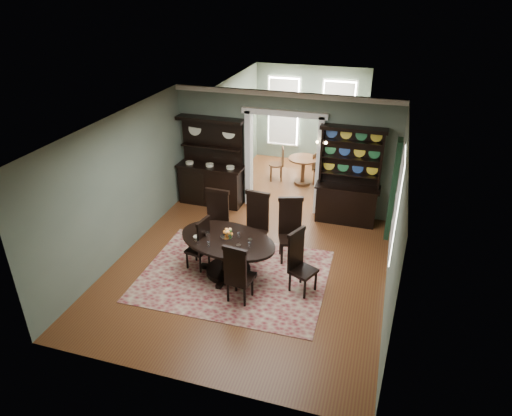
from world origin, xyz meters
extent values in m
cube|color=brown|center=(0.00, 0.00, -0.01)|extent=(5.50, 6.00, 0.01)
cube|color=silver|center=(0.00, 0.00, 3.00)|extent=(5.50, 6.00, 0.01)
cube|color=slate|center=(-2.75, 0.00, 1.50)|extent=(0.01, 6.00, 3.00)
cube|color=slate|center=(2.75, 0.00, 1.50)|extent=(0.01, 6.00, 3.00)
cube|color=slate|center=(0.00, -3.00, 1.50)|extent=(5.50, 0.01, 3.00)
cube|color=slate|center=(-1.83, 3.00, 1.50)|extent=(1.85, 0.01, 3.00)
cube|color=slate|center=(1.83, 3.00, 1.50)|extent=(1.85, 0.01, 3.00)
cube|color=slate|center=(0.00, 3.00, 2.75)|extent=(1.80, 0.01, 0.50)
cube|color=white|center=(0.00, 2.95, 2.94)|extent=(5.50, 0.10, 0.12)
cube|color=brown|center=(0.00, 4.75, -0.01)|extent=(3.50, 3.50, 0.01)
cube|color=silver|center=(0.00, 4.75, 3.00)|extent=(3.50, 3.50, 0.01)
cube|color=slate|center=(-1.75, 4.75, 1.50)|extent=(0.01, 3.50, 3.00)
cube|color=slate|center=(1.75, 4.75, 1.50)|extent=(0.01, 3.50, 3.00)
cube|color=slate|center=(0.00, 6.50, 1.50)|extent=(3.50, 0.01, 3.00)
cube|color=white|center=(-0.85, 6.45, 1.55)|extent=(1.05, 0.06, 2.20)
cube|color=white|center=(0.85, 6.45, 1.55)|extent=(1.05, 0.06, 2.20)
cube|color=white|center=(-0.90, 3.00, 1.25)|extent=(0.14, 0.25, 2.50)
cube|color=white|center=(0.90, 3.00, 1.25)|extent=(0.14, 0.25, 2.50)
cube|color=white|center=(0.00, 3.00, 2.50)|extent=(2.08, 0.25, 0.14)
cube|color=white|center=(2.74, 0.60, 1.60)|extent=(0.02, 1.10, 2.00)
cube|color=white|center=(2.73, 0.60, 1.60)|extent=(0.01, 1.22, 2.12)
cube|color=#16311D|center=(2.65, 1.28, 1.60)|extent=(0.10, 0.35, 2.10)
cube|color=#B78130|center=(0.95, 2.92, 1.85)|extent=(0.08, 0.05, 0.18)
sphere|color=#FFD88C|center=(0.85, 2.77, 1.93)|extent=(0.07, 0.07, 0.07)
sphere|color=#FFD88C|center=(1.05, 2.77, 1.93)|extent=(0.07, 0.07, 0.07)
cube|color=maroon|center=(-0.19, -0.25, 0.01)|extent=(3.70, 2.88, 0.01)
ellipsoid|color=black|center=(-0.33, -0.19, 0.78)|extent=(2.29, 1.76, 0.05)
cylinder|color=black|center=(-0.33, -0.19, 0.74)|extent=(2.30, 2.30, 0.03)
cylinder|color=black|center=(-0.33, -0.19, 0.41)|extent=(0.26, 0.26, 0.71)
cylinder|color=black|center=(-0.33, -0.19, 0.05)|extent=(0.90, 0.90, 0.11)
cylinder|color=white|center=(-0.36, -0.16, 0.82)|extent=(0.24, 0.24, 0.04)
cube|color=black|center=(-0.87, 0.49, 0.50)|extent=(0.51, 0.49, 0.06)
cube|color=black|center=(-0.87, 0.70, 0.93)|extent=(0.50, 0.07, 0.84)
cube|color=black|center=(-0.87, 0.70, 1.36)|extent=(0.54, 0.09, 0.09)
cylinder|color=black|center=(-1.08, 0.30, 0.25)|extent=(0.05, 0.05, 0.50)
cylinder|color=black|center=(-0.69, 0.29, 0.25)|extent=(0.05, 0.05, 0.50)
cylinder|color=black|center=(-1.06, 0.69, 0.25)|extent=(0.05, 0.05, 0.50)
cylinder|color=black|center=(-0.67, 0.68, 0.25)|extent=(0.05, 0.05, 0.50)
cube|color=black|center=(-0.04, 0.64, 0.49)|extent=(0.53, 0.51, 0.06)
cube|color=black|center=(-0.03, 0.86, 0.92)|extent=(0.50, 0.09, 0.84)
cube|color=black|center=(-0.03, 0.86, 1.35)|extent=(0.54, 0.12, 0.09)
cylinder|color=black|center=(-0.25, 0.47, 0.25)|extent=(0.05, 0.05, 0.49)
cylinder|color=black|center=(0.13, 0.44, 0.25)|extent=(0.05, 0.05, 0.49)
cylinder|color=black|center=(-0.22, 0.85, 0.25)|extent=(0.05, 0.05, 0.49)
cylinder|color=black|center=(0.16, 0.82, 0.25)|extent=(0.05, 0.05, 0.49)
cube|color=black|center=(0.75, 0.66, 0.48)|extent=(0.60, 0.59, 0.06)
cube|color=black|center=(0.68, 0.86, 0.90)|extent=(0.47, 0.20, 0.82)
cube|color=black|center=(0.68, 0.86, 1.32)|extent=(0.52, 0.23, 0.08)
cylinder|color=black|center=(0.63, 0.42, 0.24)|extent=(0.05, 0.05, 0.48)
cylinder|color=black|center=(0.99, 0.54, 0.24)|extent=(0.05, 0.05, 0.48)
cylinder|color=black|center=(0.51, 0.78, 0.24)|extent=(0.05, 0.05, 0.48)
cylinder|color=black|center=(0.87, 0.90, 0.24)|extent=(0.05, 0.05, 0.48)
cube|color=black|center=(-1.00, -0.16, 0.41)|extent=(0.46, 0.48, 0.05)
cube|color=black|center=(-0.83, -0.20, 0.77)|extent=(0.12, 0.41, 0.70)
cube|color=black|center=(-0.83, -0.20, 1.12)|extent=(0.14, 0.45, 0.07)
cylinder|color=black|center=(-1.13, 0.02, 0.21)|extent=(0.04, 0.04, 0.41)
cylinder|color=black|center=(-1.19, -0.29, 0.21)|extent=(0.04, 0.04, 0.41)
cylinder|color=black|center=(-0.81, -0.04, 0.21)|extent=(0.04, 0.04, 0.41)
cylinder|color=black|center=(-0.87, -0.35, 0.21)|extent=(0.04, 0.04, 0.41)
cube|color=black|center=(1.23, -0.33, 0.45)|extent=(0.57, 0.58, 0.06)
cube|color=black|center=(1.05, -0.25, 0.83)|extent=(0.23, 0.42, 0.76)
cube|color=black|center=(1.05, -0.25, 1.22)|extent=(0.26, 0.47, 0.08)
cylinder|color=black|center=(1.31, -0.56, 0.22)|extent=(0.05, 0.05, 0.45)
cylinder|color=black|center=(1.46, -0.24, 0.22)|extent=(0.05, 0.05, 0.45)
cylinder|color=black|center=(0.99, -0.41, 0.22)|extent=(0.05, 0.05, 0.45)
cylinder|color=black|center=(1.14, -0.10, 0.22)|extent=(0.05, 0.05, 0.45)
cube|color=black|center=(0.16, -0.91, 0.43)|extent=(0.48, 0.46, 0.06)
cube|color=black|center=(0.14, -1.09, 0.81)|extent=(0.44, 0.10, 0.74)
cube|color=black|center=(0.14, -1.09, 1.19)|extent=(0.48, 0.12, 0.08)
cylinder|color=black|center=(0.35, -0.76, 0.22)|extent=(0.05, 0.05, 0.43)
cylinder|color=black|center=(0.02, -0.72, 0.22)|extent=(0.05, 0.05, 0.43)
cylinder|color=black|center=(0.31, -1.09, 0.22)|extent=(0.05, 0.05, 0.43)
cylinder|color=black|center=(-0.02, -1.05, 0.22)|extent=(0.05, 0.05, 0.43)
cube|color=black|center=(-1.84, 2.70, 0.51)|extent=(1.63, 0.58, 1.02)
cube|color=black|center=(-1.84, 2.70, 1.04)|extent=(1.74, 0.64, 0.05)
cube|color=black|center=(-1.84, 2.92, 1.65)|extent=(1.63, 0.11, 1.20)
cube|color=black|center=(-1.84, 2.82, 1.52)|extent=(1.58, 0.31, 0.04)
cube|color=black|center=(-1.84, 2.80, 2.23)|extent=(1.73, 0.38, 0.08)
cube|color=black|center=(1.66, 2.70, 0.45)|extent=(1.41, 0.51, 0.91)
cube|color=black|center=(1.66, 2.70, 0.92)|extent=(1.51, 0.56, 0.04)
cube|color=black|center=(1.66, 2.90, 1.61)|extent=(1.41, 0.06, 1.37)
cube|color=black|center=(0.97, 2.80, 1.61)|extent=(0.05, 0.26, 1.41)
cube|color=black|center=(2.34, 2.80, 1.61)|extent=(0.05, 0.26, 1.41)
cube|color=black|center=(1.66, 2.78, 2.32)|extent=(1.51, 0.32, 0.08)
cube|color=black|center=(1.66, 2.80, 1.21)|extent=(1.41, 0.26, 0.03)
cube|color=black|center=(1.66, 2.80, 1.61)|extent=(1.41, 0.26, 0.03)
cube|color=black|center=(1.66, 2.80, 2.02)|extent=(1.41, 0.26, 0.03)
cylinder|color=#533117|center=(0.20, 4.61, 0.76)|extent=(0.85, 0.85, 0.04)
cylinder|color=#533117|center=(0.20, 4.61, 0.39)|extent=(0.11, 0.11, 0.74)
cylinder|color=#533117|center=(0.20, 4.61, 0.03)|extent=(0.47, 0.47, 0.06)
cylinder|color=#533117|center=(-0.60, 4.66, 0.47)|extent=(0.42, 0.42, 0.04)
cube|color=#533117|center=(-0.42, 4.72, 0.74)|extent=(0.15, 0.37, 0.53)
cylinder|color=#533117|center=(-0.79, 4.75, 0.24)|extent=(0.04, 0.04, 0.47)
cylinder|color=#533117|center=(-0.70, 4.47, 0.24)|extent=(0.04, 0.04, 0.47)
cylinder|color=#533117|center=(-0.51, 4.84, 0.24)|extent=(0.04, 0.04, 0.47)
cylinder|color=#533117|center=(-0.42, 4.56, 0.24)|extent=(0.04, 0.04, 0.47)
cylinder|color=#533117|center=(0.70, 4.71, 0.44)|extent=(0.39, 0.39, 0.04)
cube|color=#533117|center=(0.53, 4.76, 0.68)|extent=(0.13, 0.34, 0.49)
cylinder|color=#533117|center=(0.79, 4.54, 0.22)|extent=(0.04, 0.04, 0.44)
cylinder|color=#533117|center=(0.86, 4.80, 0.22)|extent=(0.04, 0.04, 0.44)
cylinder|color=#533117|center=(0.53, 4.61, 0.22)|extent=(0.04, 0.04, 0.44)
cylinder|color=#533117|center=(0.60, 4.88, 0.22)|extent=(0.04, 0.04, 0.44)
camera|label=1|loc=(2.42, -7.34, 5.42)|focal=32.00mm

